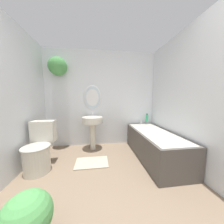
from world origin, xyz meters
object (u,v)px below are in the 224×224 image
Objects in this scene: shampoo_bottle at (147,118)px; bathtub at (154,144)px; toilet at (39,150)px; pedestal_sink at (93,124)px; potted_plant at (27,220)px.

bathtub is at bearing -102.07° from shampoo_bottle.
pedestal_sink is (0.87, 0.67, 0.27)m from toilet.
toilet is at bearing -177.00° from bathtub.
toilet is 0.50× the size of bathtub.
toilet is at bearing -160.76° from shampoo_bottle.
shampoo_bottle is at bearing 19.24° from toilet.
pedestal_sink is 1.88m from potted_plant.
shampoo_bottle is 0.43× the size of potted_plant.
potted_plant is (-0.43, -1.80, -0.34)m from pedestal_sink.
pedestal_sink is 4.27× the size of shampoo_bottle.
pedestal_sink reaches higher than potted_plant.
potted_plant is at bearing -103.60° from pedestal_sink.
toilet is 1.13m from pedestal_sink.
shampoo_bottle reaches higher than potted_plant.
toilet is at bearing -142.23° from pedestal_sink.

